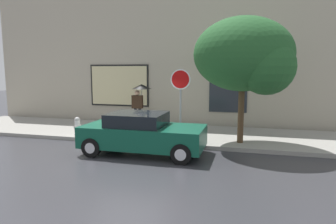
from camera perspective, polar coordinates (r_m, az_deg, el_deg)
The scene contains 8 objects.
ground_plane at distance 10.46m, azimuth -7.52°, elevation -7.66°, with size 60.00×60.00×0.00m, color #333338.
sidewalk at distance 13.18m, azimuth -2.52°, elevation -4.01°, with size 20.00×4.00×0.15m, color gray.
building_facade at distance 15.32m, azimuth 0.19°, elevation 10.46°, with size 20.00×0.67×7.00m.
parked_car at distance 10.12m, azimuth -4.94°, elevation -4.12°, with size 4.09×1.91×1.39m.
fire_hydrant at distance 12.98m, azimuth -16.94°, elevation -2.58°, with size 0.30×0.44×0.74m.
pedestrian_with_umbrella at distance 14.14m, azimuth -5.38°, elevation 3.45°, with size 0.94×0.90×2.02m.
street_tree at distance 11.07m, azimuth 14.99°, elevation 10.19°, with size 3.55×3.02×4.56m.
stop_sign at distance 11.14m, azimuth 2.40°, elevation 4.13°, with size 0.76×0.10×2.71m.
Camera 1 is at (3.90, -9.29, 2.79)m, focal length 31.83 mm.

